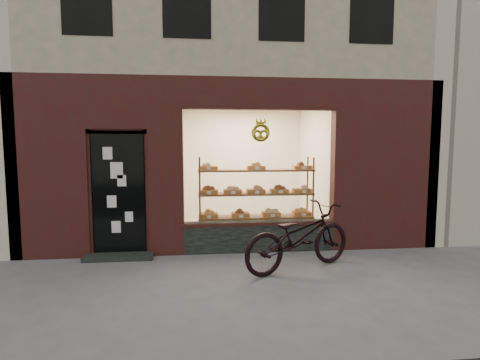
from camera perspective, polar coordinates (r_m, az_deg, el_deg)
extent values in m
plane|color=slate|center=(4.93, 1.55, -17.82)|extent=(90.00, 90.00, 0.00)
cube|color=black|center=(6.90, 2.93, -8.53)|extent=(2.70, 0.25, 0.55)
cube|color=black|center=(6.75, -17.96, -2.00)|extent=(0.90, 0.04, 2.15)
cube|color=black|center=(6.81, -17.97, -11.05)|extent=(1.15, 0.35, 0.08)
torus|color=gold|center=(6.59, 3.16, 7.24)|extent=(0.33, 0.07, 0.33)
cube|color=brown|center=(7.37, 2.40, -9.43)|extent=(2.20, 0.45, 0.04)
cube|color=brown|center=(7.25, 2.42, -5.61)|extent=(2.20, 0.45, 0.03)
cube|color=brown|center=(7.18, 2.43, -2.09)|extent=(2.20, 0.45, 0.04)
cube|color=brown|center=(7.13, 2.45, 1.50)|extent=(2.20, 0.45, 0.04)
cylinder|color=brown|center=(6.93, -6.13, -3.65)|extent=(0.04, 0.04, 1.70)
cylinder|color=brown|center=(7.25, 11.07, -3.31)|extent=(0.04, 0.04, 1.70)
cylinder|color=brown|center=(7.32, -6.13, -3.16)|extent=(0.04, 0.04, 1.70)
cylinder|color=brown|center=(7.62, 10.20, -2.86)|extent=(0.04, 0.04, 1.70)
cube|color=#97602C|center=(7.17, -4.75, -5.33)|extent=(0.34, 0.24, 0.07)
sphere|color=#CA7041|center=(7.15, -4.75, -4.66)|extent=(0.11, 0.11, 0.11)
cube|color=white|center=(6.99, -4.71, -5.62)|extent=(0.07, 0.01, 0.05)
cube|color=#97602C|center=(7.21, 0.05, -5.26)|extent=(0.34, 0.24, 0.07)
sphere|color=brown|center=(7.19, 0.05, -4.59)|extent=(0.11, 0.11, 0.11)
cube|color=white|center=(7.03, 0.21, -5.54)|extent=(0.08, 0.01, 0.05)
cube|color=#97602C|center=(7.29, 4.76, -5.14)|extent=(0.34, 0.24, 0.07)
sphere|color=tan|center=(7.28, 4.77, -4.49)|extent=(0.11, 0.11, 0.11)
cube|color=white|center=(7.11, 5.04, -5.42)|extent=(0.07, 0.01, 0.05)
cube|color=#97602C|center=(7.43, 9.33, -5.00)|extent=(0.34, 0.24, 0.07)
sphere|color=#CA7041|center=(7.41, 9.34, -4.36)|extent=(0.11, 0.11, 0.11)
cube|color=white|center=(7.25, 9.72, -5.27)|extent=(0.08, 0.01, 0.05)
cube|color=#97602C|center=(7.10, -4.78, -1.76)|extent=(0.34, 0.24, 0.07)
sphere|color=brown|center=(7.09, -4.78, -1.08)|extent=(0.11, 0.11, 0.11)
cube|color=white|center=(6.91, -4.74, -1.96)|extent=(0.07, 0.01, 0.06)
cube|color=#97602C|center=(7.12, -1.15, -1.72)|extent=(0.34, 0.24, 0.07)
sphere|color=tan|center=(7.11, -1.15, -1.04)|extent=(0.11, 0.11, 0.11)
cube|color=white|center=(6.94, -1.02, -1.92)|extent=(0.07, 0.01, 0.06)
cube|color=#97602C|center=(7.17, 2.43, -1.67)|extent=(0.34, 0.24, 0.07)
sphere|color=#CA7041|center=(7.16, 2.44, -1.00)|extent=(0.11, 0.11, 0.11)
cube|color=white|center=(6.99, 2.66, -1.86)|extent=(0.07, 0.01, 0.06)
cube|color=#97602C|center=(7.25, 5.95, -1.62)|extent=(0.34, 0.24, 0.07)
sphere|color=brown|center=(7.24, 5.96, -0.95)|extent=(0.11, 0.11, 0.11)
cube|color=white|center=(7.07, 6.26, -1.80)|extent=(0.07, 0.01, 0.06)
cube|color=#97602C|center=(7.36, 9.38, -1.56)|extent=(0.34, 0.24, 0.07)
sphere|color=tan|center=(7.35, 9.39, -0.90)|extent=(0.11, 0.11, 0.11)
cube|color=white|center=(7.18, 9.78, -1.74)|extent=(0.08, 0.01, 0.06)
cube|color=#97602C|center=(7.05, -4.81, 1.86)|extent=(0.34, 0.24, 0.07)
sphere|color=tan|center=(7.05, -4.81, 2.55)|extent=(0.11, 0.11, 0.11)
cube|color=white|center=(6.87, -4.77, 1.76)|extent=(0.07, 0.01, 0.06)
cube|color=#97602C|center=(7.13, 2.45, 1.92)|extent=(0.34, 0.24, 0.07)
sphere|color=#CA7041|center=(7.12, 2.45, 2.60)|extent=(0.11, 0.11, 0.11)
cube|color=white|center=(6.95, 2.67, 1.82)|extent=(0.07, 0.01, 0.06)
cube|color=#97602C|center=(7.32, 9.44, 1.94)|extent=(0.34, 0.24, 0.07)
sphere|color=brown|center=(7.31, 9.45, 2.61)|extent=(0.11, 0.11, 0.11)
cube|color=white|center=(7.14, 9.84, 1.85)|extent=(0.08, 0.01, 0.06)
imported|color=black|center=(5.94, 8.94, -8.55)|extent=(2.07, 1.42, 1.03)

